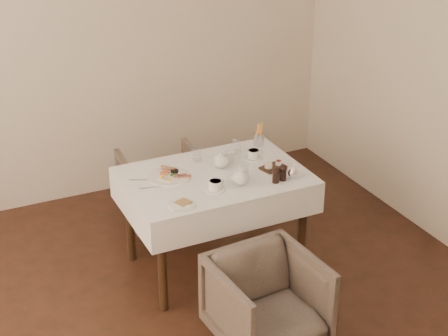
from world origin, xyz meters
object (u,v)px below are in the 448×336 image
table (215,189)px  armchair_far (163,188)px  breakfast_plate (169,176)px  teapot_centre (221,160)px  armchair_near (267,302)px

table → armchair_far: bearing=97.3°
breakfast_plate → table: bearing=-36.0°
teapot_centre → armchair_near: bearing=-108.8°
breakfast_plate → armchair_near: bearing=-93.5°
breakfast_plate → armchair_far: bearing=57.2°
armchair_near → breakfast_plate: 1.15m
table → armchair_far: 0.88m
armchair_near → teapot_centre: 1.14m
table → armchair_near: table is taller
armchair_far → breakfast_plate: (-0.20, -0.70, 0.47)m
breakfast_plate → teapot_centre: (0.39, -0.02, 0.05)m
table → breakfast_plate: breakfast_plate is taller
armchair_far → breakfast_plate: size_ratio=2.16×
teapot_centre → table: bearing=-146.6°
table → armchair_near: (-0.06, -0.92, -0.34)m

